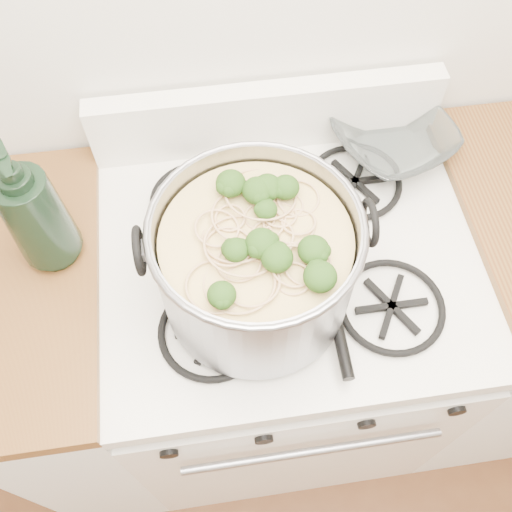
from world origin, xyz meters
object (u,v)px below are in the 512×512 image
object	(u,v)px
stock_pot	(256,263)
bottle	(30,207)
gas_range	(281,342)
glass_bowl	(391,143)
spatula	(321,253)

from	to	relation	value
stock_pot	bottle	size ratio (longest dim) A/B	1.26
bottle	gas_range	bearing A→B (deg)	-29.97
gas_range	stock_pot	bearing A→B (deg)	-132.79
stock_pot	glass_bowl	size ratio (longest dim) A/B	3.84
spatula	bottle	distance (m)	0.54
spatula	bottle	bearing A→B (deg)	171.13
gas_range	spatula	distance (m)	0.50
gas_range	spatula	bearing A→B (deg)	-24.45
gas_range	stock_pot	distance (m)	0.61
stock_pot	bottle	bearing A→B (deg)	158.41
bottle	stock_pot	bearing A→B (deg)	-43.79
gas_range	spatula	world-z (taller)	spatula
gas_range	glass_bowl	bearing A→B (deg)	40.62
gas_range	stock_pot	size ratio (longest dim) A/B	2.41
spatula	bottle	size ratio (longest dim) A/B	1.02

